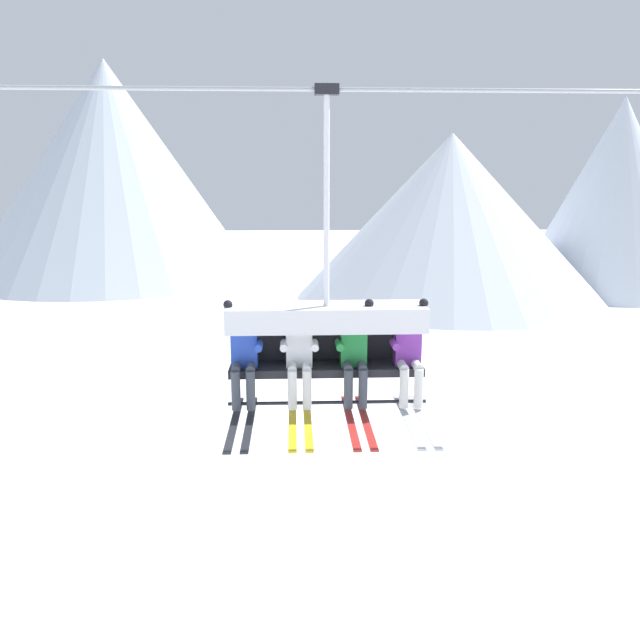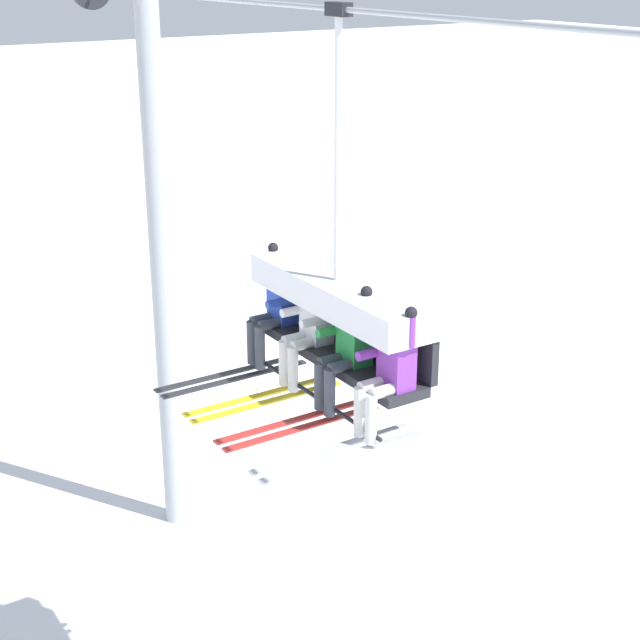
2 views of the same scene
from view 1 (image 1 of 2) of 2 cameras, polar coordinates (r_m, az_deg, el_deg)
mountain_peak_west at (r=55.14m, az=-18.60°, el=12.75°), size 23.44×23.44×17.44m
mountain_peak_central at (r=43.61m, az=11.75°, el=9.18°), size 20.70×20.70×10.99m
mountain_peak_east at (r=49.98m, az=25.48°, el=10.16°), size 13.30×13.30×13.66m
lift_cable at (r=7.96m, az=17.28°, el=19.40°), size 18.53×0.05×0.05m
chairlift_chair at (r=7.74m, az=0.55°, el=-0.54°), size 2.45×0.74×3.72m
skier_blue at (r=7.62m, az=-7.00°, el=-3.16°), size 0.48×1.70×1.34m
skier_white at (r=7.60m, az=-1.91°, el=-3.28°), size 0.46×1.70×1.23m
skier_green at (r=7.63m, az=3.18°, el=-3.06°), size 0.48×1.70×1.34m
skier_purple at (r=7.73m, az=8.16°, el=-2.98°), size 0.48×1.70×1.34m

